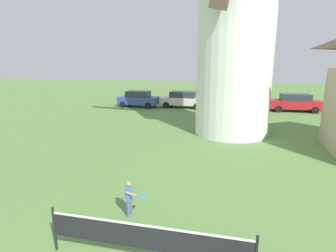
{
  "coord_description": "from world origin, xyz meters",
  "views": [
    {
      "loc": [
        1.67,
        -2.82,
        4.32
      ],
      "look_at": [
        0.07,
        3.96,
        2.66
      ],
      "focal_mm": 28.89,
      "sensor_mm": 36.0,
      "label": 1
    }
  ],
  "objects_px": {
    "parked_car_red": "(295,102)",
    "tennis_net": "(146,238)",
    "parked_car_blue": "(138,99)",
    "player_far": "(130,196)",
    "parked_car_cream": "(183,99)",
    "parked_car_black": "(239,101)",
    "windmill": "(237,4)"
  },
  "relations": [
    {
      "from": "parked_car_blue",
      "to": "parked_car_black",
      "type": "relative_size",
      "value": 1.01
    },
    {
      "from": "tennis_net",
      "to": "player_far",
      "type": "distance_m",
      "value": 2.07
    },
    {
      "from": "tennis_net",
      "to": "parked_car_cream",
      "type": "relative_size",
      "value": 1.01
    },
    {
      "from": "windmill",
      "to": "parked_car_black",
      "type": "relative_size",
      "value": 4.0
    },
    {
      "from": "parked_car_blue",
      "to": "parked_car_cream",
      "type": "distance_m",
      "value": 4.44
    },
    {
      "from": "parked_car_cream",
      "to": "windmill",
      "type": "bearing_deg",
      "value": -63.01
    },
    {
      "from": "parked_car_cream",
      "to": "parked_car_black",
      "type": "distance_m",
      "value": 5.18
    },
    {
      "from": "parked_car_black",
      "to": "tennis_net",
      "type": "bearing_deg",
      "value": -96.11
    },
    {
      "from": "parked_car_red",
      "to": "parked_car_blue",
      "type": "bearing_deg",
      "value": -176.71
    },
    {
      "from": "windmill",
      "to": "tennis_net",
      "type": "xyz_separation_m",
      "value": [
        -1.64,
        -11.92,
        -6.78
      ]
    },
    {
      "from": "parked_car_cream",
      "to": "parked_car_black",
      "type": "relative_size",
      "value": 1.15
    },
    {
      "from": "tennis_net",
      "to": "player_far",
      "type": "height_order",
      "value": "tennis_net"
    },
    {
      "from": "player_far",
      "to": "parked_car_red",
      "type": "height_order",
      "value": "parked_car_red"
    },
    {
      "from": "parked_car_red",
      "to": "tennis_net",
      "type": "bearing_deg",
      "value": -108.64
    },
    {
      "from": "player_far",
      "to": "parked_car_blue",
      "type": "xyz_separation_m",
      "value": [
        -6.27,
        18.51,
        0.21
      ]
    },
    {
      "from": "player_far",
      "to": "parked_car_cream",
      "type": "bearing_deg",
      "value": 95.61
    },
    {
      "from": "tennis_net",
      "to": "player_far",
      "type": "relative_size",
      "value": 4.28
    },
    {
      "from": "windmill",
      "to": "parked_car_black",
      "type": "bearing_deg",
      "value": 86.19
    },
    {
      "from": "player_far",
      "to": "tennis_net",
      "type": "bearing_deg",
      "value": -59.07
    },
    {
      "from": "tennis_net",
      "to": "parked_car_cream",
      "type": "bearing_deg",
      "value": 98.01
    },
    {
      "from": "player_far",
      "to": "parked_car_black",
      "type": "distance_m",
      "value": 19.43
    },
    {
      "from": "player_far",
      "to": "parked_car_black",
      "type": "relative_size",
      "value": 0.27
    },
    {
      "from": "player_far",
      "to": "parked_car_cream",
      "type": "xyz_separation_m",
      "value": [
        -1.88,
        19.14,
        0.21
      ]
    },
    {
      "from": "parked_car_blue",
      "to": "parked_car_red",
      "type": "distance_m",
      "value": 14.48
    },
    {
      "from": "parked_car_blue",
      "to": "parked_car_black",
      "type": "height_order",
      "value": "same"
    },
    {
      "from": "parked_car_blue",
      "to": "parked_car_black",
      "type": "xyz_separation_m",
      "value": [
        9.57,
        0.63,
        -0.0
      ]
    },
    {
      "from": "windmill",
      "to": "parked_car_blue",
      "type": "distance_m",
      "value": 13.96
    },
    {
      "from": "tennis_net",
      "to": "parked_car_blue",
      "type": "distance_m",
      "value": 21.57
    },
    {
      "from": "tennis_net",
      "to": "parked_car_red",
      "type": "relative_size",
      "value": 1.03
    },
    {
      "from": "parked_car_red",
      "to": "windmill",
      "type": "bearing_deg",
      "value": -120.81
    },
    {
      "from": "parked_car_cream",
      "to": "parked_car_red",
      "type": "height_order",
      "value": "same"
    },
    {
      "from": "tennis_net",
      "to": "parked_car_black",
      "type": "xyz_separation_m",
      "value": [
        2.24,
        20.92,
        0.13
      ]
    }
  ]
}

